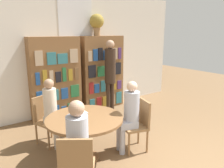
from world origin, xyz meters
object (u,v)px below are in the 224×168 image
(bookshelf_right, at_px, (102,73))
(chair_far_side, at_px, (138,122))
(chair_near_camera, at_px, (77,166))
(seated_reader_right, at_px, (129,112))
(chair_left_side, at_px, (46,117))
(bookshelf_left, at_px, (56,78))
(seated_reader_back, at_px, (78,141))
(reading_table, at_px, (85,124))
(flower_vase, at_px, (97,22))
(seated_reader_left, at_px, (52,109))
(librarian_standing, at_px, (110,70))

(bookshelf_right, distance_m, chair_far_side, 2.41)
(chair_near_camera, height_order, seated_reader_right, seated_reader_right)
(bookshelf_right, distance_m, chair_left_side, 2.29)
(bookshelf_left, relative_size, seated_reader_back, 1.53)
(chair_far_side, bearing_deg, reading_table, 90.00)
(flower_vase, height_order, seated_reader_right, flower_vase)
(bookshelf_left, relative_size, seated_reader_left, 1.55)
(flower_vase, bearing_deg, chair_left_side, -148.24)
(reading_table, height_order, seated_reader_right, seated_reader_right)
(chair_far_side, bearing_deg, librarian_standing, -3.43)
(bookshelf_right, relative_size, chair_left_side, 2.15)
(chair_near_camera, distance_m, seated_reader_back, 0.28)
(seated_reader_right, bearing_deg, chair_left_side, 59.94)
(librarian_standing, bearing_deg, seated_reader_right, -114.75)
(seated_reader_right, relative_size, librarian_standing, 0.68)
(chair_left_side, bearing_deg, seated_reader_back, 66.02)
(chair_left_side, bearing_deg, seated_reader_left, 90.00)
(seated_reader_right, bearing_deg, bookshelf_right, -5.82)
(reading_table, bearing_deg, chair_left_side, 110.17)
(chair_near_camera, height_order, seated_reader_left, seated_reader_left)
(chair_near_camera, relative_size, seated_reader_right, 0.72)
(chair_near_camera, distance_m, chair_far_side, 1.54)
(bookshelf_right, xyz_separation_m, chair_near_camera, (-2.15, -2.79, -0.46))
(bookshelf_left, bearing_deg, reading_table, -98.82)
(chair_far_side, height_order, seated_reader_right, seated_reader_right)
(chair_far_side, distance_m, seated_reader_back, 1.42)
(seated_reader_back, bearing_deg, flower_vase, 88.14)
(bookshelf_right, relative_size, librarian_standing, 1.05)
(bookshelf_right, bearing_deg, flower_vase, 178.03)
(reading_table, bearing_deg, seated_reader_left, 110.17)
(bookshelf_right, height_order, seated_reader_back, bookshelf_right)
(bookshelf_left, xyz_separation_m, seated_reader_right, (0.43, -2.21, -0.26))
(chair_left_side, xyz_separation_m, seated_reader_left, (0.06, -0.17, 0.19))
(seated_reader_back, height_order, librarian_standing, librarian_standing)
(flower_vase, xyz_separation_m, chair_near_camera, (-2.00, -2.80, -1.77))
(bookshelf_right, relative_size, seated_reader_left, 1.55)
(chair_left_side, xyz_separation_m, seated_reader_back, (-0.10, -1.53, 0.22))
(bookshelf_left, xyz_separation_m, chair_left_side, (-0.64, -1.11, -0.46))
(flower_vase, bearing_deg, seated_reader_back, -125.68)
(reading_table, distance_m, chair_near_camera, 0.96)
(flower_vase, xyz_separation_m, reading_table, (-1.47, -2.01, -1.67))
(seated_reader_back, bearing_deg, chair_near_camera, -90.00)
(librarian_standing, bearing_deg, seated_reader_left, -156.42)
(bookshelf_right, relative_size, flower_vase, 3.56)
(reading_table, xyz_separation_m, chair_left_side, (-0.33, 0.89, -0.10))
(bookshelf_right, xyz_separation_m, librarian_standing, (-0.09, -0.50, 0.16))
(chair_far_side, bearing_deg, bookshelf_left, 30.79)
(bookshelf_right, height_order, flower_vase, flower_vase)
(flower_vase, distance_m, chair_left_side, 2.76)
(bookshelf_left, relative_size, chair_left_side, 2.15)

